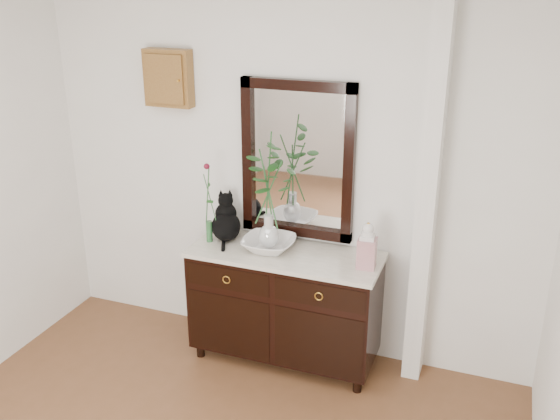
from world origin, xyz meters
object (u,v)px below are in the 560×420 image
at_px(sideboard, 285,301).
at_px(lotus_bowl, 269,244).
at_px(cat, 226,217).
at_px(ginger_jar, 367,245).

distance_m(sideboard, lotus_bowl, 0.44).
bearing_deg(sideboard, lotus_bowl, 179.27).
xyz_separation_m(cat, lotus_bowl, (0.35, -0.07, -0.12)).
bearing_deg(lotus_bowl, sideboard, -0.73).
height_order(sideboard, cat, cat).
xyz_separation_m(lotus_bowl, ginger_jar, (0.69, -0.02, 0.11)).
xyz_separation_m(sideboard, ginger_jar, (0.57, -0.02, 0.54)).
xyz_separation_m(cat, ginger_jar, (1.04, -0.09, -0.01)).
bearing_deg(ginger_jar, sideboard, 177.67).
bearing_deg(cat, sideboard, -31.95).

